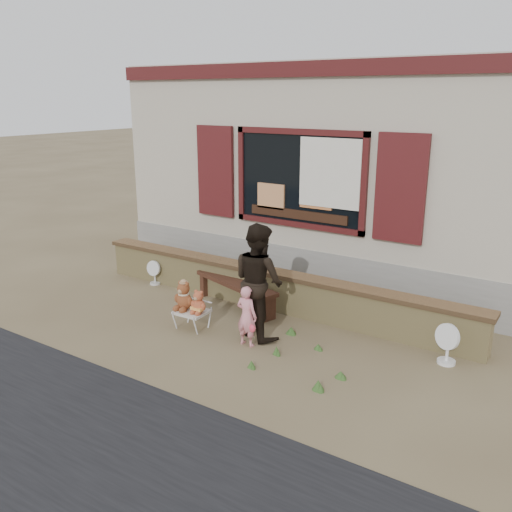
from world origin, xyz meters
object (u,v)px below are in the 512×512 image
Objects in this scene: folding_chair at (192,312)px; adult at (258,281)px; child at (247,316)px; teddy_bear_left at (184,295)px; teddy_bear_right at (199,301)px; bench at (236,288)px.

folding_chair is 0.28× the size of adult.
folding_chair is 0.54× the size of child.
teddy_bear_left is at bearing 180.00° from folding_chair.
folding_chair is 0.25m from teddy_bear_right.
adult reaches higher than teddy_bear_right.
child is (0.98, -1.11, 0.11)m from bench.
adult reaches higher than folding_chair.
folding_chair is 1.32× the size of teddy_bear_right.
adult is at bearing -21.08° from bench.
teddy_bear_left is at bearing -82.56° from bench.
folding_chair is 1.05× the size of teddy_bear_left.
folding_chair is (-0.05, -1.09, -0.07)m from bench.
child is at bearing -2.93° from teddy_bear_left.
child is at bearing -31.58° from bench.
adult is at bearing 18.16° from folding_chair.
teddy_bear_right is at bearing 44.33° from adult.
teddy_bear_left is at bearing 39.44° from adult.
folding_chair is at bearing -75.35° from bench.
child is (1.03, -0.02, 0.18)m from folding_chair.
teddy_bear_left is 0.51× the size of child.
folding_chair is 1.04m from child.
child reaches higher than folding_chair.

